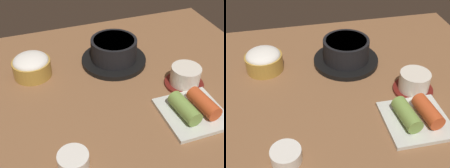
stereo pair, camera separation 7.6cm
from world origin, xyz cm
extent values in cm
cube|color=brown|center=(0.00, 0.00, 1.00)|extent=(100.00, 76.00, 2.00)
cylinder|color=black|center=(7.30, 11.53, 2.70)|extent=(19.19, 19.19, 1.41)
cylinder|color=black|center=(7.30, 11.53, 6.55)|extent=(13.42, 13.42, 6.27)
cylinder|color=#D15619|center=(7.30, 11.53, 9.38)|extent=(11.81, 11.81, 0.60)
cylinder|color=#B78C38|center=(-16.41, 12.93, 4.36)|extent=(10.57, 10.57, 4.72)
ellipsoid|color=white|center=(-16.41, 12.93, 6.72)|extent=(9.72, 9.72, 3.70)
cylinder|color=maroon|center=(21.56, -5.17, 2.40)|extent=(10.49, 10.49, 0.80)
cylinder|color=silver|center=(21.56, -5.17, 5.23)|extent=(7.90, 7.90, 4.85)
cylinder|color=#C6D18C|center=(21.56, -5.17, 7.35)|extent=(6.71, 6.71, 0.40)
cube|color=silver|center=(17.61, -16.07, 2.50)|extent=(14.79, 14.79, 1.00)
cylinder|color=#7A9E47|center=(15.02, -16.07, 4.86)|extent=(4.42, 9.14, 3.72)
cylinder|color=#C64C23|center=(20.20, -16.07, 4.86)|extent=(4.48, 9.17, 3.72)
cylinder|color=white|center=(-12.81, -20.82, 3.47)|extent=(6.46, 6.46, 2.94)
cylinder|color=#B73323|center=(-12.81, -20.82, 4.64)|extent=(5.30, 5.30, 0.50)
camera|label=1|loc=(-17.87, -58.63, 52.27)|focal=47.76mm
camera|label=2|loc=(-10.52, -60.70, 52.27)|focal=47.76mm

